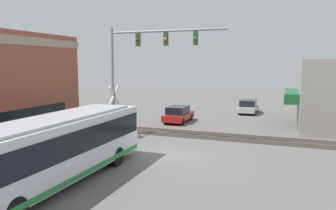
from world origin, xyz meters
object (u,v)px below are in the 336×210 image
crossing_signal (114,106)px  parked_car_silver (248,107)px  pedestrian_at_crossing (123,126)px  city_bus (57,147)px  parked_car_red (178,115)px

crossing_signal → parked_car_silver: size_ratio=0.86×
crossing_signal → pedestrian_at_crossing: 1.57m
city_bus → pedestrian_at_crossing: (8.91, 1.54, -0.77)m
city_bus → parked_car_silver: 25.36m
city_bus → pedestrian_at_crossing: 9.08m
parked_car_red → parked_car_silver: parked_car_red is taller
pedestrian_at_crossing → parked_car_silver: bearing=-23.7°
city_bus → parked_car_silver: size_ratio=2.45×
city_bus → parked_car_red: (16.79, -0.00, -1.00)m
city_bus → parked_car_silver: (24.76, -5.40, -1.00)m
parked_car_red → parked_car_silver: (7.97, -5.40, -0.00)m
city_bus → crossing_signal: bearing=14.1°
city_bus → parked_car_red: city_bus is taller
city_bus → parked_car_red: size_ratio=2.55×
parked_car_red → parked_car_silver: bearing=-34.1°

